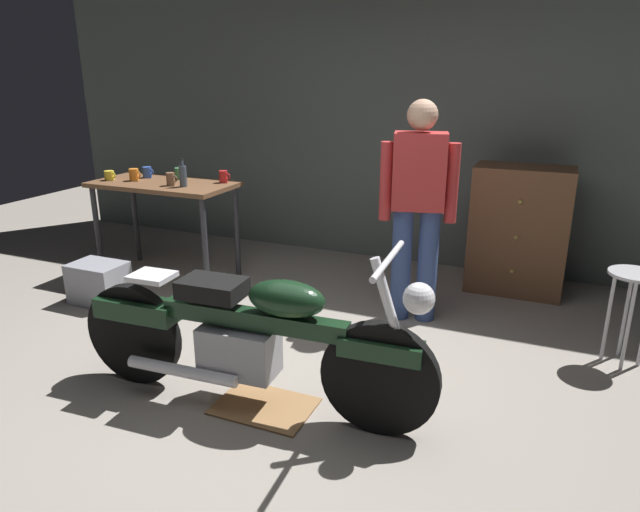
{
  "coord_description": "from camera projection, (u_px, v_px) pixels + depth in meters",
  "views": [
    {
      "loc": [
        1.41,
        -2.67,
        1.86
      ],
      "look_at": [
        -0.03,
        0.7,
        0.65
      ],
      "focal_mm": 31.69,
      "sensor_mm": 36.0,
      "label": 1
    }
  ],
  "objects": [
    {
      "name": "person_standing",
      "position": [
        418.0,
        203.0,
        4.17
      ],
      "size": [
        0.56,
        0.3,
        1.67
      ],
      "rotation": [
        0.0,
        0.0,
        3.37
      ],
      "color": "#364B81",
      "rests_on": "ground_plane"
    },
    {
      "name": "workbench",
      "position": [
        164.0,
        194.0,
        5.12
      ],
      "size": [
        1.3,
        0.64,
        0.9
      ],
      "color": "brown",
      "rests_on": "ground_plane"
    },
    {
      "name": "wooden_dresser",
      "position": [
        519.0,
        230.0,
        4.85
      ],
      "size": [
        0.8,
        0.47,
        1.1
      ],
      "color": "brown",
      "rests_on": "ground_plane"
    },
    {
      "name": "shop_stool",
      "position": [
        632.0,
        293.0,
        3.62
      ],
      "size": [
        0.32,
        0.32,
        0.64
      ],
      "color": "#B2B2B7",
      "rests_on": "ground_plane"
    },
    {
      "name": "mug_blue_enamel",
      "position": [
        147.0,
        172.0,
        5.29
      ],
      "size": [
        0.12,
        0.08,
        0.1
      ],
      "color": "#2D51AD",
      "rests_on": "workbench"
    },
    {
      "name": "mug_yellow_tall",
      "position": [
        109.0,
        175.0,
        5.17
      ],
      "size": [
        0.12,
        0.09,
        0.09
      ],
      "color": "yellow",
      "rests_on": "workbench"
    },
    {
      "name": "mug_brown_stoneware",
      "position": [
        171.0,
        179.0,
        4.92
      ],
      "size": [
        0.11,
        0.07,
        0.11
      ],
      "color": "brown",
      "rests_on": "workbench"
    },
    {
      "name": "mug_orange_travel",
      "position": [
        134.0,
        175.0,
        5.14
      ],
      "size": [
        0.12,
        0.09,
        0.11
      ],
      "color": "orange",
      "rests_on": "workbench"
    },
    {
      "name": "mug_green_speckled",
      "position": [
        179.0,
        173.0,
        5.22
      ],
      "size": [
        0.12,
        0.08,
        0.1
      ],
      "color": "#3D7F4C",
      "rests_on": "workbench"
    },
    {
      "name": "back_wall",
      "position": [
        409.0,
        104.0,
        5.4
      ],
      "size": [
        8.0,
        0.12,
        3.1
      ],
      "primitive_type": "cube",
      "color": "#56605B",
      "rests_on": "ground_plane"
    },
    {
      "name": "motorcycle",
      "position": [
        249.0,
        335.0,
        3.16
      ],
      "size": [
        2.19,
        0.6,
        1.0
      ],
      "rotation": [
        0.0,
        0.0,
        0.06
      ],
      "color": "black",
      "rests_on": "ground_plane"
    },
    {
      "name": "storage_bin",
      "position": [
        99.0,
        283.0,
        4.72
      ],
      "size": [
        0.44,
        0.32,
        0.34
      ],
      "primitive_type": "cube",
      "color": "gray",
      "rests_on": "ground_plane"
    },
    {
      "name": "drip_tray",
      "position": [
        264.0,
        406.0,
        3.27
      ],
      "size": [
        0.56,
        0.4,
        0.01
      ],
      "primitive_type": "cube",
      "color": "olive",
      "rests_on": "ground_plane"
    },
    {
      "name": "mug_red_diner",
      "position": [
        224.0,
        177.0,
        5.05
      ],
      "size": [
        0.11,
        0.07,
        0.11
      ],
      "color": "red",
      "rests_on": "workbench"
    },
    {
      "name": "ground_plane",
      "position": [
        280.0,
        391.0,
        3.44
      ],
      "size": [
        12.0,
        12.0,
        0.0
      ],
      "primitive_type": "plane",
      "color": "gray"
    },
    {
      "name": "bottle",
      "position": [
        183.0,
        176.0,
        4.86
      ],
      "size": [
        0.06,
        0.06,
        0.24
      ],
      "color": "#3F4C59",
      "rests_on": "workbench"
    }
  ]
}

